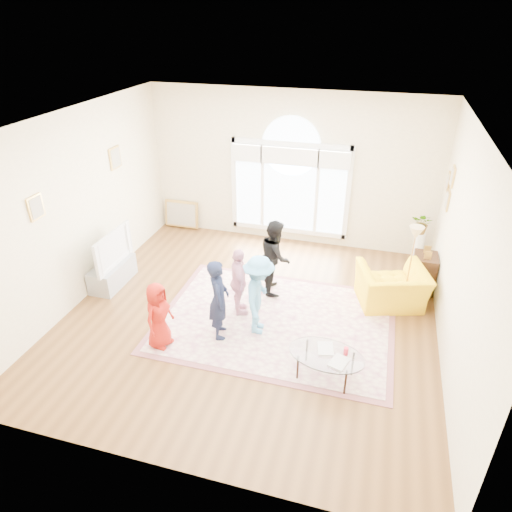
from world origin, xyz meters
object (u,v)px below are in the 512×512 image
(tv_console, at_px, (113,274))
(coffee_table, at_px, (326,355))
(area_rug, at_px, (276,321))
(armchair, at_px, (391,287))
(television, at_px, (108,248))

(tv_console, relative_size, coffee_table, 0.87)
(area_rug, distance_m, armchair, 2.08)
(area_rug, bearing_deg, coffee_table, -48.04)
(television, xyz_separation_m, armchair, (4.98, 0.70, -0.39))
(area_rug, distance_m, television, 3.30)
(coffee_table, bearing_deg, tv_console, 170.32)
(tv_console, xyz_separation_m, television, (0.01, -0.00, 0.54))
(area_rug, distance_m, tv_console, 3.23)
(television, height_order, armchair, television)
(area_rug, height_order, coffee_table, coffee_table)
(armchair, bearing_deg, tv_console, -10.22)
(tv_console, distance_m, coffee_table, 4.39)
(television, bearing_deg, armchair, 7.96)
(area_rug, relative_size, coffee_table, 3.14)
(coffee_table, relative_size, armchair, 1.05)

